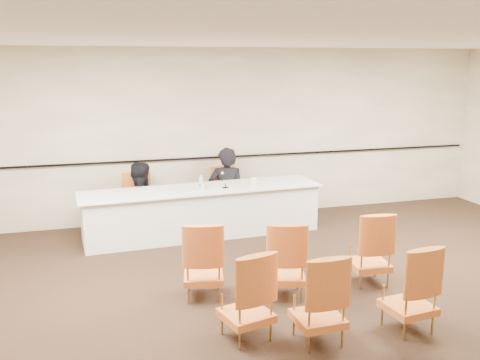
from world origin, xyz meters
name	(u,v)px	position (x,y,z in m)	size (l,w,h in m)	color
floor	(315,311)	(0.00, 0.00, 0.00)	(10.00, 10.00, 0.00)	black
ceiling	(324,37)	(0.00, 0.00, 3.00)	(10.00, 10.00, 0.00)	white
wall_back	(225,134)	(0.00, 4.00, 1.50)	(10.00, 0.04, 3.00)	#B0A48A
wall_rail	(226,157)	(0.00, 3.96, 1.10)	(9.80, 0.04, 0.03)	black
panel_table	(203,212)	(-0.64, 3.04, 0.39)	(3.87, 0.89, 0.78)	silver
panelist_main	(227,197)	(-0.08, 3.64, 0.45)	(0.64, 0.42, 1.76)	black
panelist_main_chair	(227,195)	(-0.08, 3.64, 0.47)	(0.50, 0.50, 0.95)	#AD551F
panelist_second	(139,210)	(-1.60, 3.55, 0.35)	(0.78, 0.61, 1.61)	black
panelist_second_chair	(139,203)	(-1.60, 3.55, 0.47)	(0.50, 0.50, 0.95)	#AD551F
papers	(225,188)	(-0.28, 2.97, 0.78)	(0.30, 0.22, 0.00)	white
microphone	(225,181)	(-0.28, 2.93, 0.90)	(0.09, 0.18, 0.25)	black
water_bottle	(201,182)	(-0.66, 3.02, 0.88)	(0.07, 0.07, 0.21)	teal
drinking_glass	(203,187)	(-0.65, 2.92, 0.83)	(0.06, 0.06, 0.10)	silver
coffee_cup	(254,182)	(0.20, 2.96, 0.85)	(0.09, 0.09, 0.14)	white
aud_chair_front_left	(203,259)	(-1.13, 0.73, 0.47)	(0.50, 0.50, 0.95)	#AD551F
aud_chair_front_mid	(285,259)	(-0.19, 0.47, 0.47)	(0.50, 0.50, 0.95)	#AD551F
aud_chair_front_right	(370,247)	(0.97, 0.54, 0.47)	(0.50, 0.50, 0.95)	#AD551F
aud_chair_back_left	(246,294)	(-0.92, -0.35, 0.47)	(0.50, 0.50, 0.95)	#AD551F
aud_chair_back_mid	(319,297)	(-0.25, -0.62, 0.47)	(0.50, 0.50, 0.95)	#AD551F
aud_chair_back_right	(409,287)	(0.76, -0.65, 0.47)	(0.50, 0.50, 0.95)	#AD551F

